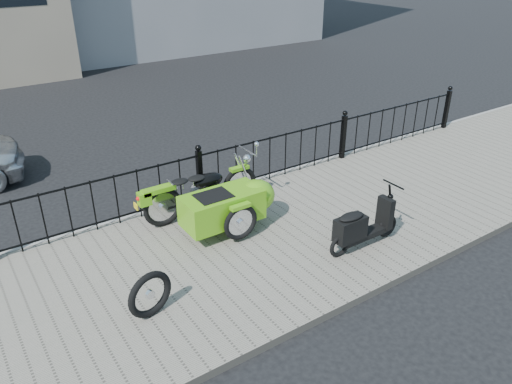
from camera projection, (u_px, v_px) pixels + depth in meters
ground at (238, 235)px, 8.34m from camera, size 120.00×120.00×0.00m
sidewalk at (255, 246)px, 7.94m from camera, size 30.00×3.80×0.12m
curb at (198, 199)px, 9.37m from camera, size 30.00×0.10×0.12m
iron_fence at (200, 176)px, 9.03m from camera, size 14.11×0.11×1.08m
motorcycle_sidecar at (227, 201)px, 8.17m from camera, size 2.28×1.48×0.98m
scooter at (361, 227)px, 7.63m from camera, size 1.40×0.41×0.95m
spare_tire at (150, 294)px, 6.26m from camera, size 0.65×0.23×0.64m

